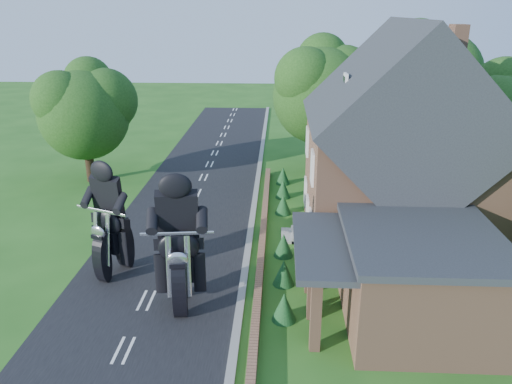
{
  "coord_description": "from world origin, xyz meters",
  "views": [
    {
      "loc": [
        5.03,
        -16.41,
        10.6
      ],
      "look_at": [
        4.01,
        4.77,
        2.8
      ],
      "focal_mm": 35.0,
      "sensor_mm": 36.0,
      "label": 1
    }
  ],
  "objects_px": {
    "house": "(398,154)",
    "garden_wall": "(262,242)",
    "motorcycle_follow": "(114,258)",
    "motorcycle_lead": "(182,287)",
    "annex": "(415,277)"
  },
  "relations": [
    {
      "from": "house",
      "to": "garden_wall",
      "type": "bearing_deg",
      "value": -170.83
    },
    {
      "from": "garden_wall",
      "to": "motorcycle_follow",
      "type": "height_order",
      "value": "motorcycle_follow"
    },
    {
      "from": "garden_wall",
      "to": "motorcycle_lead",
      "type": "distance_m",
      "value": 6.03
    },
    {
      "from": "garden_wall",
      "to": "annex",
      "type": "distance_m",
      "value": 8.19
    },
    {
      "from": "garden_wall",
      "to": "motorcycle_follow",
      "type": "xyz_separation_m",
      "value": [
        -6.12,
        -3.02,
        0.56
      ]
    },
    {
      "from": "garden_wall",
      "to": "motorcycle_follow",
      "type": "distance_m",
      "value": 6.85
    },
    {
      "from": "garden_wall",
      "to": "house",
      "type": "bearing_deg",
      "value": 9.17
    },
    {
      "from": "house",
      "to": "annex",
      "type": "bearing_deg",
      "value": -95.24
    },
    {
      "from": "motorcycle_lead",
      "to": "motorcycle_follow",
      "type": "bearing_deg",
      "value": -41.08
    },
    {
      "from": "motorcycle_lead",
      "to": "motorcycle_follow",
      "type": "xyz_separation_m",
      "value": [
        -3.29,
        2.27,
        -0.04
      ]
    },
    {
      "from": "garden_wall",
      "to": "annex",
      "type": "relative_size",
      "value": 3.12
    },
    {
      "from": "annex",
      "to": "motorcycle_follow",
      "type": "relative_size",
      "value": 4.32
    },
    {
      "from": "house",
      "to": "motorcycle_lead",
      "type": "distance_m",
      "value": 11.55
    },
    {
      "from": "house",
      "to": "motorcycle_lead",
      "type": "relative_size",
      "value": 5.95
    },
    {
      "from": "motorcycle_lead",
      "to": "motorcycle_follow",
      "type": "distance_m",
      "value": 3.99
    }
  ]
}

